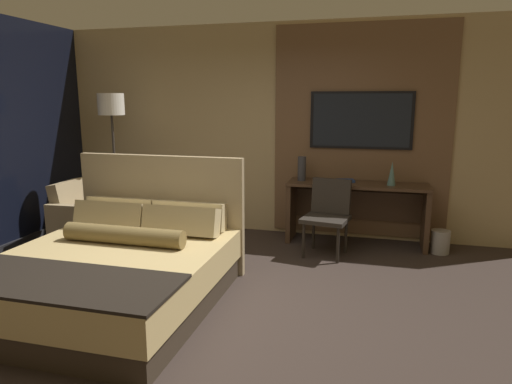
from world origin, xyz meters
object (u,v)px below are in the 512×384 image
desk_chair (328,210)px  vase_tall (302,169)px  floor_lamp (112,116)px  vase_short (392,173)px  bed (117,268)px  book (345,181)px  desk (357,203)px  tv (361,120)px  waste_bin (440,242)px  armchair_by_window (89,222)px

desk_chair → vase_tall: bearing=139.3°
floor_lamp → vase_short: (3.59, 0.32, -0.66)m
vase_tall → desk_chair: bearing=-50.3°
floor_lamp → desk_chair: bearing=-2.1°
bed → book: size_ratio=8.42×
desk → floor_lamp: bearing=-172.9°
tv → floor_lamp: bearing=-169.3°
vase_tall → waste_bin: 1.90m
bed → armchair_by_window: bearing=131.7°
bed → armchair_by_window: bed is taller
bed → floor_lamp: 2.61m
desk_chair → armchair_by_window: bearing=-163.0°
tv → vase_short: (0.40, -0.28, -0.62)m
tv → armchair_by_window: 3.69m
bed → waste_bin: bed is taller
desk → floor_lamp: floor_lamp is taller
vase_tall → waste_bin: size_ratio=1.11×
vase_tall → book: (0.55, 0.05, -0.14)m
tv → waste_bin: bearing=-19.7°
waste_bin → book: bearing=170.8°
bed → tv: (2.00, 2.54, 1.23)m
waste_bin → armchair_by_window: bearing=-170.3°
desk_chair → floor_lamp: 3.07m
tv → waste_bin: 1.77m
armchair_by_window → vase_tall: bearing=-74.3°
desk → book: (-0.15, 0.03, 0.27)m
desk_chair → vase_tall: size_ratio=2.86×
bed → waste_bin: 3.72m
armchair_by_window → waste_bin: armchair_by_window is taller
bed → desk: 3.08m
desk → vase_short: (0.40, -0.08, 0.40)m
desk → tv: 1.05m
tv → desk_chair: size_ratio=1.44×
armchair_by_window → desk: bearing=-77.8°
desk → vase_short: size_ratio=5.93×
vase_short → book: size_ratio=1.18×
floor_lamp → vase_short: floor_lamp is taller
desk_chair → waste_bin: (1.31, 0.35, -0.39)m
tv → armchair_by_window: size_ratio=1.56×
vase_short → waste_bin: vase_short is taller
desk_chair → vase_short: size_ratio=3.05×
desk → waste_bin: desk is taller
waste_bin → vase_short: bearing=172.6°
desk → vase_short: vase_short is taller
armchair_by_window → vase_short: vase_short is taller
desk_chair → waste_bin: bearing=24.4°
vase_short → book: (-0.56, 0.11, -0.13)m
desk → waste_bin: bearing=-8.8°
book → waste_bin: 1.35m
vase_short → vase_tall: bearing=177.0°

